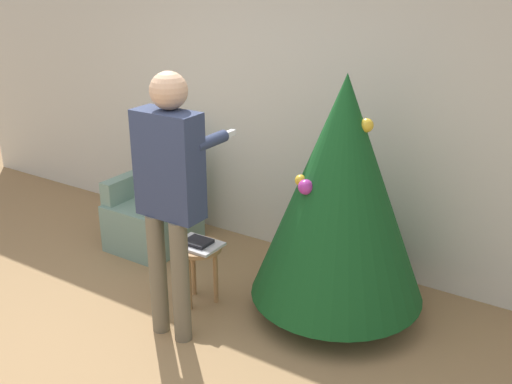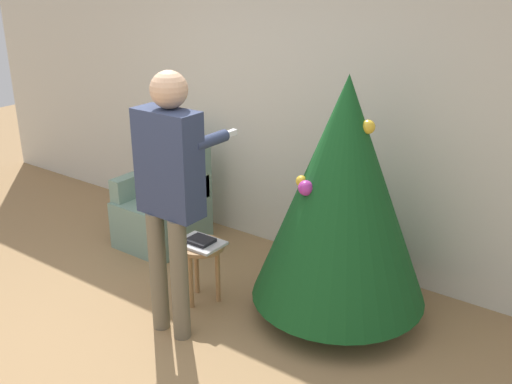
% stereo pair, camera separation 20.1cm
% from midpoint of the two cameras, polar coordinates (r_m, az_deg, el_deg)
% --- Properties ---
extents(ground_plane, '(14.00, 14.00, 0.00)m').
position_cam_midpoint_polar(ground_plane, '(4.10, -16.53, -16.29)').
color(ground_plane, '#99754C').
extents(wall_back, '(8.00, 0.06, 2.70)m').
position_cam_midpoint_polar(wall_back, '(5.09, 1.07, 8.93)').
color(wall_back, beige).
rests_on(wall_back, ground_plane).
extents(christmas_tree, '(1.24, 1.24, 1.77)m').
position_cam_midpoint_polar(christmas_tree, '(4.12, 6.74, 0.15)').
color(christmas_tree, brown).
rests_on(christmas_tree, ground_plane).
extents(armchair, '(0.62, 0.70, 0.94)m').
position_cam_midpoint_polar(armchair, '(5.48, -10.53, -1.69)').
color(armchair, gray).
rests_on(armchair, ground_plane).
extents(person_standing, '(0.46, 0.57, 1.82)m').
position_cam_midpoint_polar(person_standing, '(3.88, -9.70, 0.79)').
color(person_standing, '#6B604C').
rests_on(person_standing, ground_plane).
extents(side_stool, '(0.35, 0.35, 0.47)m').
position_cam_midpoint_polar(side_stool, '(4.49, -6.77, -6.15)').
color(side_stool, '#A37547').
rests_on(side_stool, ground_plane).
extents(laptop, '(0.33, 0.25, 0.02)m').
position_cam_midpoint_polar(laptop, '(4.44, -6.83, -5.00)').
color(laptop, silver).
rests_on(laptop, side_stool).
extents(book, '(0.19, 0.16, 0.02)m').
position_cam_midpoint_polar(book, '(4.43, -6.84, -4.74)').
color(book, black).
rests_on(book, laptop).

